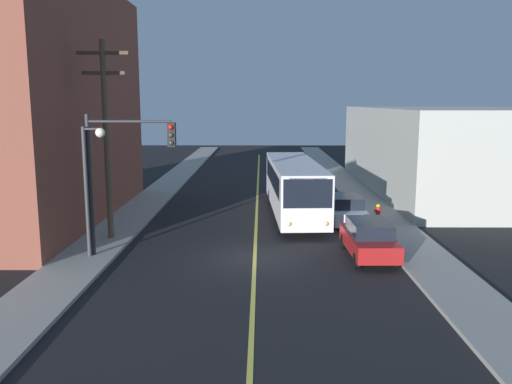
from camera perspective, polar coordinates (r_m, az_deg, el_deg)
ground_plane at (r=23.11m, az=-0.13°, el=-7.07°), size 120.00×120.00×0.00m
sidewalk_left at (r=33.65m, az=-12.36°, el=-1.84°), size 2.50×90.00×0.15m
sidewalk_right at (r=33.53m, az=12.58°, el=-1.89°), size 2.50×90.00×0.15m
lane_stripe_center at (r=37.72m, az=0.15°, el=-0.49°), size 0.16×60.00×0.01m
building_left_brick at (r=32.61m, az=-24.69°, el=8.70°), size 10.00×18.49×13.20m
building_right_warehouse at (r=42.48m, az=20.19°, el=4.28°), size 12.00×24.01×6.21m
city_bus at (r=31.21m, az=4.11°, el=0.73°), size 3.11×12.24×3.20m
parked_car_red at (r=23.46m, az=12.01°, el=-4.90°), size 1.90×4.44×1.62m
parked_car_white at (r=29.43m, az=9.55°, el=-1.86°), size 1.91×4.45×1.62m
utility_pole_near at (r=26.05m, az=-15.78°, el=6.31°), size 2.40×0.28×9.31m
traffic_signal_left_corner at (r=22.89m, az=-13.84°, el=3.49°), size 3.75×0.48×6.00m
street_lamp_left at (r=23.12m, az=-17.32°, el=2.00°), size 0.98×0.40×5.50m
fire_hydrant at (r=30.65m, az=12.96°, el=-2.01°), size 0.44×0.26×0.84m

